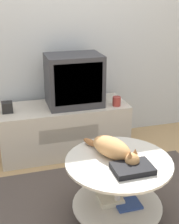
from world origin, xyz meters
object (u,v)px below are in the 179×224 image
Objects in this scene: tv at (74,80)px; dvd_box at (132,168)px; cat at (113,149)px; speaker at (7,107)px.

tv is 2.05× the size of dvd_box.
dvd_box is at bearing -11.02° from cat.
tv is 1.30m from dvd_box.
cat reaches higher than dvd_box.
dvd_box is at bearing -59.92° from speaker.
dvd_box is (0.72, -1.25, -0.04)m from speaker.
tv reaches higher than dvd_box.
dvd_box is 0.55× the size of cat.
speaker is 0.38× the size of dvd_box.
speaker is at bearing 120.08° from dvd_box.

